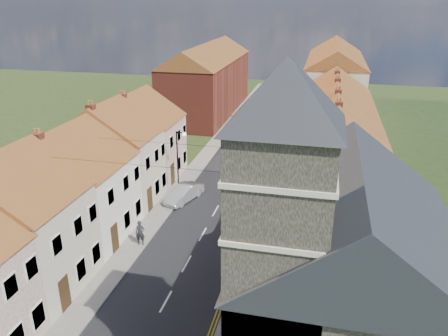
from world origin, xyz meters
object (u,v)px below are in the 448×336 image
at_px(lamppost, 178,160).
at_px(car_distant_b, 279,113).
at_px(church, 339,263).
at_px(pedestrian_left, 140,233).
at_px(car_far, 236,124).
at_px(car_mid, 184,193).
at_px(car_distant, 268,94).

xyz_separation_m(lamppost, car_distant_b, (5.55, 30.00, -2.92)).
height_order(church, pedestrian_left, church).
height_order(lamppost, pedestrian_left, lamppost).
xyz_separation_m(lamppost, car_far, (0.61, 22.15, -2.87)).
bearing_deg(lamppost, car_mid, -48.14).
bearing_deg(car_mid, pedestrian_left, -76.15).
bearing_deg(church, car_distant_b, 99.27).
height_order(pedestrian_left, car_distant_b, pedestrian_left).
xyz_separation_m(lamppost, car_distant, (2.11, 42.85, -2.92)).
xyz_separation_m(car_mid, pedestrian_left, (-0.70, -7.86, 0.35)).
height_order(church, lamppost, church).
distance_m(car_mid, car_distant_b, 31.08).
height_order(car_distant, pedestrian_left, pedestrian_left).
bearing_deg(lamppost, car_distant_b, 79.51).
bearing_deg(car_distant, lamppost, -94.74).
bearing_deg(car_mid, car_far, 108.93).
bearing_deg(pedestrian_left, car_mid, 70.72).
height_order(car_far, pedestrian_left, pedestrian_left).
relative_size(lamppost, car_far, 1.31).
height_order(car_mid, car_far, car_mid).
relative_size(car_distant, car_distant_b, 1.00).
bearing_deg(car_mid, car_distant, 106.95).
bearing_deg(pedestrian_left, car_distant_b, 67.47).
bearing_deg(car_distant_b, car_far, 66.06).
relative_size(lamppost, pedestrian_left, 3.23).
xyz_separation_m(church, car_mid, (-12.56, 15.99, -5.18)).
distance_m(car_distant, car_distant_b, 13.30).
distance_m(church, car_far, 41.14).
distance_m(pedestrian_left, car_distant_b, 38.96).
height_order(car_far, car_distant_b, car_far).
height_order(lamppost, car_far, lamppost).
height_order(car_distant, car_distant_b, car_distant).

